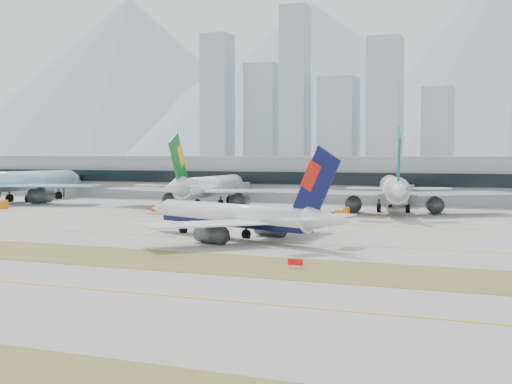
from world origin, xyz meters
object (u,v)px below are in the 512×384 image
at_px(widebody_eva, 208,188).
at_px(terminal, 360,178).
at_px(widebody_korean, 16,183).
at_px(taxiing_airliner, 239,217).
at_px(widebody_cathay, 394,190).

relative_size(widebody_eva, terminal, 0.22).
bearing_deg(widebody_korean, taxiing_airliner, -119.41).
distance_m(widebody_cathay, terminal, 52.78).
relative_size(taxiing_airliner, widebody_eva, 0.81).
relative_size(taxiing_airliner, widebody_korean, 0.73).
height_order(widebody_cathay, terminal, widebody_cathay).
xyz_separation_m(taxiing_airliner, terminal, (-7.95, 119.53, 3.35)).
height_order(widebody_korean, widebody_cathay, widebody_korean).
bearing_deg(terminal, widebody_korean, -151.73).
bearing_deg(taxiing_airliner, widebody_cathay, -78.61).
bearing_deg(widebody_eva, widebody_korean, 87.94).
distance_m(widebody_korean, terminal, 114.09).
distance_m(taxiing_airliner, widebody_cathay, 72.66).
bearing_deg(terminal, widebody_cathay, -65.94).
height_order(widebody_korean, widebody_eva, widebody_korean).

